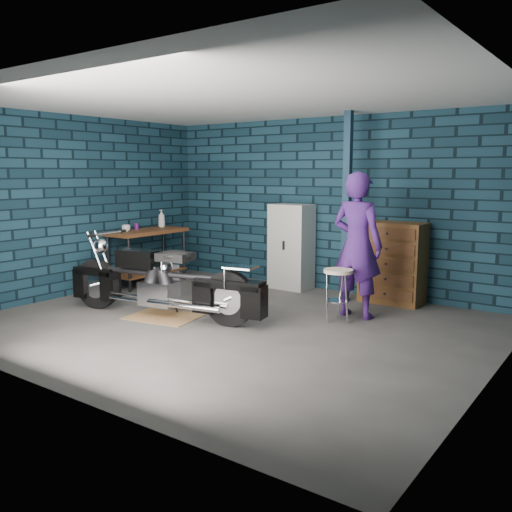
% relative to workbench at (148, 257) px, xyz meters
% --- Properties ---
extents(ground, '(6.00, 6.00, 0.00)m').
position_rel_workbench_xyz_m(ground, '(2.68, -1.13, -0.46)').
color(ground, '#524F4C').
rests_on(ground, ground).
extents(room_walls, '(6.02, 5.01, 2.71)m').
position_rel_workbench_xyz_m(room_walls, '(2.68, -0.58, 1.45)').
color(room_walls, black).
rests_on(room_walls, ground).
extents(support_post, '(0.10, 0.10, 2.70)m').
position_rel_workbench_xyz_m(support_post, '(3.23, 0.82, 0.90)').
color(support_post, '#13293C').
rests_on(support_post, ground).
extents(workbench, '(0.60, 1.40, 0.91)m').
position_rel_workbench_xyz_m(workbench, '(0.00, 0.00, 0.00)').
color(workbench, brown).
rests_on(workbench, ground).
extents(drip_mat, '(0.99, 0.81, 0.01)m').
position_rel_workbench_xyz_m(drip_mat, '(1.74, -1.37, -0.45)').
color(drip_mat, '#956541').
rests_on(drip_mat, ground).
extents(motorcycle, '(2.51, 1.09, 1.07)m').
position_rel_workbench_xyz_m(motorcycle, '(1.74, -1.37, 0.08)').
color(motorcycle, black).
rests_on(motorcycle, ground).
extents(person, '(0.71, 0.49, 1.86)m').
position_rel_workbench_xyz_m(person, '(3.74, 0.11, 0.48)').
color(person, '#401C6B').
rests_on(person, ground).
extents(storage_bin, '(0.44, 0.32, 0.28)m').
position_rel_workbench_xyz_m(storage_bin, '(0.02, 0.34, -0.32)').
color(storage_bin, '#94959C').
rests_on(storage_bin, ground).
extents(locker, '(0.63, 0.45, 1.35)m').
position_rel_workbench_xyz_m(locker, '(2.13, 1.10, 0.22)').
color(locker, beige).
rests_on(locker, ground).
extents(tool_chest, '(0.87, 0.48, 1.16)m').
position_rel_workbench_xyz_m(tool_chest, '(3.83, 1.10, 0.12)').
color(tool_chest, brown).
rests_on(tool_chest, ground).
extents(shop_stool, '(0.45, 0.45, 0.66)m').
position_rel_workbench_xyz_m(shop_stool, '(3.66, -0.24, -0.12)').
color(shop_stool, beige).
rests_on(shop_stool, ground).
extents(cup_a, '(0.15, 0.15, 0.11)m').
position_rel_workbench_xyz_m(cup_a, '(-0.07, -0.38, 0.51)').
color(cup_a, beige).
rests_on(cup_a, workbench).
extents(mug_purple, '(0.09, 0.09, 0.10)m').
position_rel_workbench_xyz_m(mug_purple, '(-0.18, -0.06, 0.51)').
color(mug_purple, '#561861').
rests_on(mug_purple, workbench).
extents(bottle, '(0.13, 0.13, 0.30)m').
position_rel_workbench_xyz_m(bottle, '(-0.12, 0.46, 0.61)').
color(bottle, '#94959C').
rests_on(bottle, workbench).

